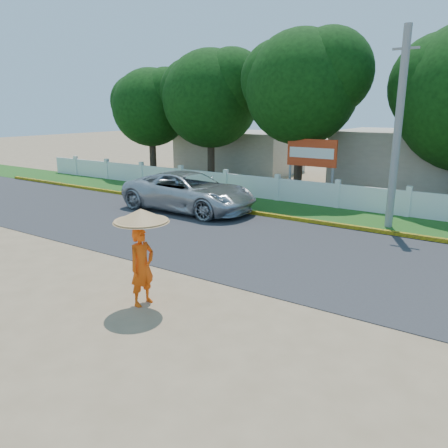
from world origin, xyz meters
name	(u,v)px	position (x,y,z in m)	size (l,w,h in m)	color
ground	(179,293)	(0.00, 0.00, 0.00)	(120.00, 120.00, 0.00)	#9E8460
road	(266,246)	(0.00, 4.50, 0.01)	(60.00, 7.00, 0.02)	#38383A
grass_verge	(325,214)	(0.00, 9.75, 0.01)	(60.00, 3.50, 0.03)	#2D601E
curb	(309,221)	(0.00, 8.05, 0.08)	(40.00, 0.18, 0.16)	yellow
fence	(337,196)	(0.00, 11.20, 0.55)	(40.00, 0.10, 1.10)	silver
building_near	(437,162)	(3.00, 18.00, 1.60)	(10.00, 6.00, 3.20)	#B7AD99
building_far	(239,151)	(-10.00, 19.00, 1.40)	(8.00, 5.00, 2.80)	#B7AD99
utility_pole	(398,131)	(2.76, 9.12, 3.58)	(0.28, 0.28, 7.16)	gray
vehicle	(189,192)	(-5.27, 7.17, 0.84)	(2.80, 6.07, 1.69)	#ADB1B6
monk_with_parasol	(142,243)	(-0.26, -0.93, 1.48)	(1.24, 1.24, 2.26)	#EB4E0C
billboard	(312,156)	(-1.77, 12.30, 2.14)	(2.50, 0.13, 2.95)	gray
tree_row	(419,91)	(2.34, 14.42, 5.13)	(36.00, 7.59, 9.13)	#473828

